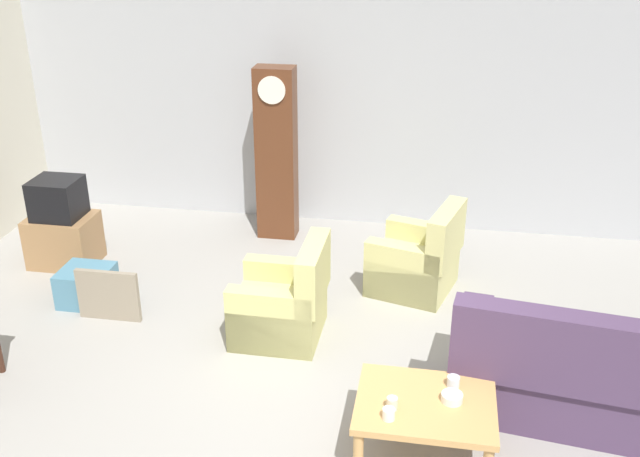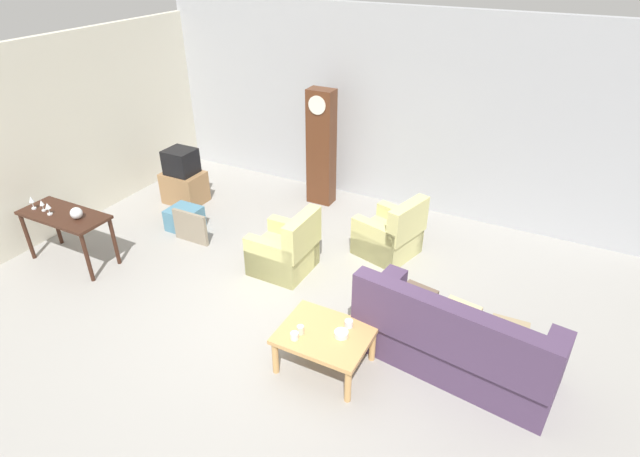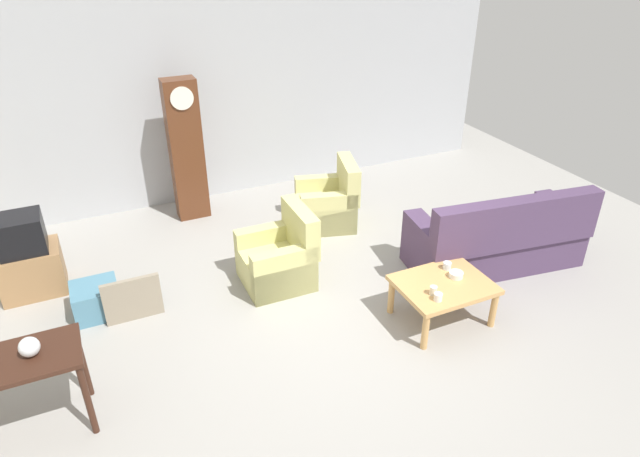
# 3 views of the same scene
# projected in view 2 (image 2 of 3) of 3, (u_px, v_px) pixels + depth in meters

# --- Properties ---
(ground_plane) EXTENTS (10.40, 10.40, 0.00)m
(ground_plane) POSITION_uv_depth(u_px,v_px,m) (281.00, 315.00, 6.30)
(ground_plane) COLOR #999691
(garage_door_wall) EXTENTS (8.40, 0.16, 3.20)m
(garage_door_wall) POSITION_uv_depth(u_px,v_px,m) (392.00, 111.00, 8.25)
(garage_door_wall) COLOR #ADAFB5
(garage_door_wall) RESTS_ON ground_plane
(pegboard_wall_left) EXTENTS (0.12, 6.40, 2.88)m
(pegboard_wall_left) POSITION_uv_depth(u_px,v_px,m) (50.00, 140.00, 7.54)
(pegboard_wall_left) COLOR beige
(pegboard_wall_left) RESTS_ON ground_plane
(couch_floral) EXTENTS (2.20, 1.15, 1.04)m
(couch_floral) POSITION_uv_depth(u_px,v_px,m) (454.00, 342.00, 5.37)
(couch_floral) COLOR #4C3856
(couch_floral) RESTS_ON ground_plane
(armchair_olive_near) EXTENTS (0.80, 0.77, 0.92)m
(armchair_olive_near) POSITION_uv_depth(u_px,v_px,m) (286.00, 251.00, 6.99)
(armchair_olive_near) COLOR #CCC67A
(armchair_olive_near) RESTS_ON ground_plane
(armchair_olive_far) EXTENTS (0.97, 0.94, 0.92)m
(armchair_olive_far) POSITION_uv_depth(u_px,v_px,m) (390.00, 236.00, 7.35)
(armchair_olive_far) COLOR #D1CB81
(armchair_olive_far) RESTS_ON ground_plane
(coffee_table_wood) EXTENTS (0.96, 0.76, 0.47)m
(coffee_table_wood) POSITION_uv_depth(u_px,v_px,m) (325.00, 338.00, 5.37)
(coffee_table_wood) COLOR tan
(coffee_table_wood) RESTS_ON ground_plane
(console_table_dark) EXTENTS (1.30, 0.56, 0.77)m
(console_table_dark) POSITION_uv_depth(u_px,v_px,m) (65.00, 221.00, 7.01)
(console_table_dark) COLOR #381E14
(console_table_dark) RESTS_ON ground_plane
(grandfather_clock) EXTENTS (0.44, 0.30, 1.98)m
(grandfather_clock) POSITION_uv_depth(u_px,v_px,m) (321.00, 148.00, 8.47)
(grandfather_clock) COLOR #562D19
(grandfather_clock) RESTS_ON ground_plane
(tv_stand_cabinet) EXTENTS (0.68, 0.52, 0.55)m
(tv_stand_cabinet) POSITION_uv_depth(u_px,v_px,m) (185.00, 187.00, 8.82)
(tv_stand_cabinet) COLOR #997047
(tv_stand_cabinet) RESTS_ON ground_plane
(tv_crt) EXTENTS (0.48, 0.44, 0.42)m
(tv_crt) POSITION_uv_depth(u_px,v_px,m) (181.00, 162.00, 8.57)
(tv_crt) COLOR black
(tv_crt) RESTS_ON tv_stand_cabinet
(framed_picture_leaning) EXTENTS (0.60, 0.05, 0.50)m
(framed_picture_leaning) POSITION_uv_depth(u_px,v_px,m) (190.00, 227.00, 7.67)
(framed_picture_leaning) COLOR gray
(framed_picture_leaning) RESTS_ON ground_plane
(storage_box_blue) EXTENTS (0.48, 0.45, 0.35)m
(storage_box_blue) POSITION_uv_depth(u_px,v_px,m) (185.00, 219.00, 8.06)
(storage_box_blue) COLOR teal
(storage_box_blue) RESTS_ON ground_plane
(glass_dome_cloche) EXTENTS (0.16, 0.16, 0.16)m
(glass_dome_cloche) POSITION_uv_depth(u_px,v_px,m) (76.00, 213.00, 6.80)
(glass_dome_cloche) COLOR silver
(glass_dome_cloche) RESTS_ON console_table_dark
(cup_white_porcelain) EXTENTS (0.09, 0.09, 0.08)m
(cup_white_porcelain) POSITION_uv_depth(u_px,v_px,m) (294.00, 336.00, 5.23)
(cup_white_porcelain) COLOR white
(cup_white_porcelain) RESTS_ON coffee_table_wood
(cup_blue_rimmed) EXTENTS (0.09, 0.09, 0.08)m
(cup_blue_rimmed) POSITION_uv_depth(u_px,v_px,m) (349.00, 324.00, 5.40)
(cup_blue_rimmed) COLOR silver
(cup_blue_rimmed) RESTS_ON coffee_table_wood
(cup_cream_tall) EXTENTS (0.08, 0.08, 0.09)m
(cup_cream_tall) POSITION_uv_depth(u_px,v_px,m) (300.00, 330.00, 5.30)
(cup_cream_tall) COLOR beige
(cup_cream_tall) RESTS_ON coffee_table_wood
(bowl_white_stacked) EXTENTS (0.15, 0.15, 0.06)m
(bowl_white_stacked) POSITION_uv_depth(u_px,v_px,m) (341.00, 334.00, 5.27)
(bowl_white_stacked) COLOR white
(bowl_white_stacked) RESTS_ON coffee_table_wood
(wine_glass_tall) EXTENTS (0.07, 0.07, 0.20)m
(wine_glass_tall) POSITION_uv_depth(u_px,v_px,m) (32.00, 201.00, 7.01)
(wine_glass_tall) COLOR silver
(wine_glass_tall) RESTS_ON console_table_dark
(wine_glass_mid) EXTENTS (0.06, 0.06, 0.17)m
(wine_glass_mid) POSITION_uv_depth(u_px,v_px,m) (42.00, 204.00, 6.97)
(wine_glass_mid) COLOR silver
(wine_glass_mid) RESTS_ON console_table_dark
(wine_glass_short) EXTENTS (0.08, 0.08, 0.17)m
(wine_glass_short) POSITION_uv_depth(u_px,v_px,m) (48.00, 207.00, 6.88)
(wine_glass_short) COLOR silver
(wine_glass_short) RESTS_ON console_table_dark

